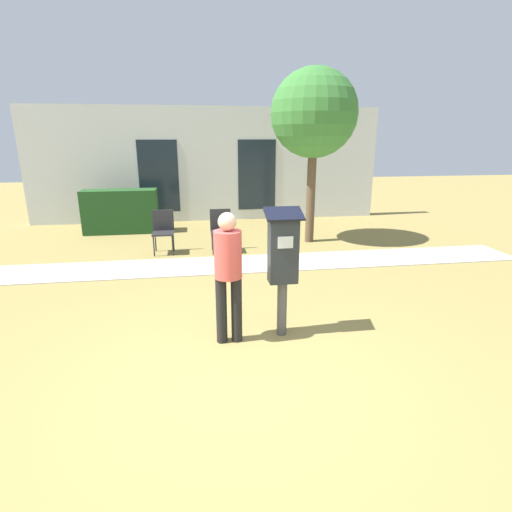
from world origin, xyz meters
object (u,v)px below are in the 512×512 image
object	(u,v)px
person_standing	(228,268)
outdoor_chair_middle	(221,227)
outdoor_chair_left	(163,228)
parking_meter	(283,256)

from	to	relation	value
person_standing	outdoor_chair_middle	bearing A→B (deg)	120.10
person_standing	outdoor_chair_left	bearing A→B (deg)	136.81
outdoor_chair_left	outdoor_chair_middle	xyz separation A→B (m)	(1.21, -0.07, 0.00)
outdoor_chair_left	outdoor_chair_middle	distance (m)	1.21
outdoor_chair_middle	person_standing	bearing A→B (deg)	-103.70
parking_meter	outdoor_chair_middle	size ratio (longest dim) A/B	1.77
parking_meter	outdoor_chair_middle	bearing A→B (deg)	97.12
parking_meter	person_standing	bearing A→B (deg)	-173.01
parking_meter	outdoor_chair_left	xyz separation A→B (m)	(-1.70, 4.00, -0.49)
outdoor_chair_left	outdoor_chair_middle	bearing A→B (deg)	15.93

